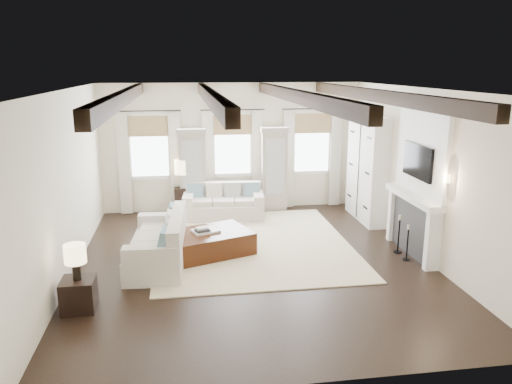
{
  "coord_description": "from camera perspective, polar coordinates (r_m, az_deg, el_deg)",
  "views": [
    {
      "loc": [
        -1.27,
        -8.68,
        3.59
      ],
      "look_at": [
        0.17,
        0.86,
        1.15
      ],
      "focal_mm": 35.0,
      "sensor_mm": 36.0,
      "label": 1
    }
  ],
  "objects": [
    {
      "name": "lamp_front",
      "position": [
        7.89,
        -19.97,
        -6.88
      ],
      "size": [
        0.32,
        0.32,
        0.55
      ],
      "color": "black",
      "rests_on": "side_table_front"
    },
    {
      "name": "book_lower",
      "position": [
        9.72,
        -6.16,
        -4.37
      ],
      "size": [
        0.31,
        0.28,
        0.04
      ],
      "primitive_type": "cube",
      "rotation": [
        0.0,
        0.0,
        0.35
      ],
      "color": "#262628",
      "rests_on": "tray"
    },
    {
      "name": "ottoman",
      "position": [
        9.84,
        -5.77,
        -5.88
      ],
      "size": [
        1.97,
        1.59,
        0.45
      ],
      "primitive_type": "cube",
      "rotation": [
        0.0,
        0.0,
        0.35
      ],
      "color": "black",
      "rests_on": "ground"
    },
    {
      "name": "tray",
      "position": [
        9.81,
        -5.81,
        -4.43
      ],
      "size": [
        0.6,
        0.53,
        0.04
      ],
      "primitive_type": "cube",
      "rotation": [
        0.0,
        0.0,
        0.35
      ],
      "color": "white",
      "rests_on": "ottoman"
    },
    {
      "name": "area_rug",
      "position": [
        10.4,
        -0.39,
        -5.94
      ],
      "size": [
        3.95,
        4.54,
        0.02
      ],
      "primitive_type": "cube",
      "color": "beige",
      "rests_on": "ground"
    },
    {
      "name": "side_table_back",
      "position": [
        12.61,
        -8.25,
        -0.91
      ],
      "size": [
        0.45,
        0.45,
        0.67
      ],
      "primitive_type": "cube",
      "color": "black",
      "rests_on": "ground"
    },
    {
      "name": "sofa_back",
      "position": [
        12.16,
        -3.73,
        -1.39
      ],
      "size": [
        1.99,
        1.03,
        0.83
      ],
      "color": "silver",
      "rests_on": "ground"
    },
    {
      "name": "ground",
      "position": [
        9.48,
        -0.25,
        -8.06
      ],
      "size": [
        7.5,
        7.5,
        0.0
      ],
      "primitive_type": "plane",
      "color": "black",
      "rests_on": "ground"
    },
    {
      "name": "room_shell",
      "position": [
        9.93,
        3.28,
        4.31
      ],
      "size": [
        6.54,
        7.54,
        3.22
      ],
      "color": "white",
      "rests_on": "ground"
    },
    {
      "name": "candlestick_far",
      "position": [
        10.25,
        15.99,
        -4.97
      ],
      "size": [
        0.16,
        0.16,
        0.77
      ],
      "color": "black",
      "rests_on": "ground"
    },
    {
      "name": "sofa_left",
      "position": [
        9.48,
        -10.81,
        -5.91
      ],
      "size": [
        1.12,
        2.23,
        0.93
      ],
      "color": "silver",
      "rests_on": "ground"
    },
    {
      "name": "candlestick_near",
      "position": [
        9.93,
        16.91,
        -5.86
      ],
      "size": [
        0.14,
        0.14,
        0.7
      ],
      "color": "black",
      "rests_on": "ground"
    },
    {
      "name": "side_table_front",
      "position": [
        8.13,
        -19.6,
        -10.98
      ],
      "size": [
        0.49,
        0.49,
        0.49
      ],
      "primitive_type": "cube",
      "color": "black",
      "rests_on": "ground"
    },
    {
      "name": "lamp_back",
      "position": [
        12.43,
        -8.38,
        2.69
      ],
      "size": [
        0.4,
        0.4,
        0.69
      ],
      "color": "black",
      "rests_on": "side_table_back"
    },
    {
      "name": "book_upper",
      "position": [
        9.74,
        -6.19,
        -4.12
      ],
      "size": [
        0.27,
        0.24,
        0.03
      ],
      "primitive_type": "cube",
      "rotation": [
        0.0,
        0.0,
        0.35
      ],
      "color": "beige",
      "rests_on": "book_lower"
    }
  ]
}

